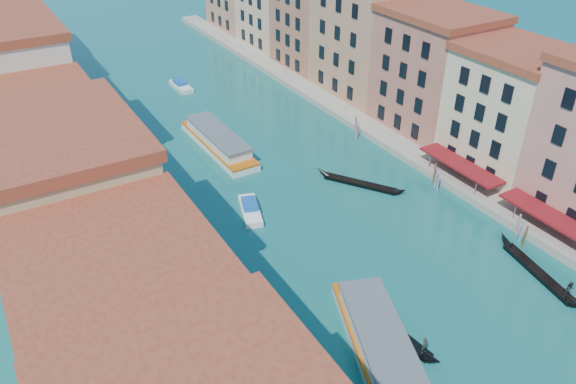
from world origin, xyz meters
name	(u,v)px	position (x,y,z in m)	size (l,w,h in m)	color
left_bank_palazzos	(31,126)	(-26.00, 64.68, 9.71)	(12.80, 128.40, 21.00)	beige
right_bank_palazzos	(387,52)	(30.00, 65.00, 9.75)	(12.80, 128.40, 21.00)	brown
quay	(345,113)	(22.00, 65.00, 0.50)	(4.00, 140.00, 1.00)	gray
restaurant_awnings	(565,225)	(22.19, 23.00, 2.99)	(3.20, 44.55, 3.12)	maroon
mooring_poles_right	(502,220)	(19.10, 28.80, 1.30)	(1.44, 54.24, 3.20)	brown
vaporetto_near	(384,354)	(-6.00, 19.61, 1.33)	(11.15, 20.13, 2.95)	silver
vaporetto_far	(218,141)	(-1.38, 64.92, 1.26)	(4.55, 18.88, 2.80)	white
gondola_fore	(391,327)	(-2.72, 22.52, 0.42)	(2.45, 12.35, 2.46)	black
gondola_right	(540,272)	(15.95, 20.64, 0.51)	(3.57, 13.22, 2.65)	black
gondola_far	(359,182)	(10.53, 45.58, 0.38)	(8.17, 11.51, 1.87)	black
motorboat_mid	(250,209)	(-5.15, 47.00, 0.54)	(4.09, 7.06, 1.40)	white
motorboat_far	(181,85)	(2.68, 90.86, 0.55)	(2.37, 6.90, 1.42)	white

